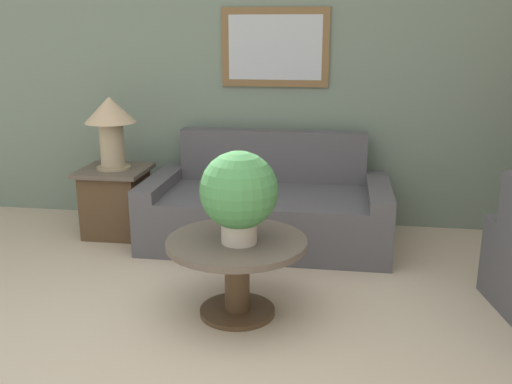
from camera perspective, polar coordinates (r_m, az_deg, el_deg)
The scene contains 6 objects.
wall_back at distance 5.09m, azimuth -0.70°, elevation 11.51°, with size 7.76×0.09×2.60m.
couch_main at distance 4.68m, azimuth 1.13°, elevation -1.73°, with size 1.96×0.98×0.87m.
coffee_table at distance 3.46m, azimuth -1.92°, elevation -6.84°, with size 0.85×0.85×0.49m.
side_table at distance 4.99m, azimuth -13.83°, elevation -0.85°, with size 0.55×0.55×0.58m.
table_lamp at distance 4.85m, azimuth -14.35°, elevation 6.90°, with size 0.42×0.42×0.60m.
potted_plant_on_table at distance 3.27m, azimuth -1.73°, elevation -0.09°, with size 0.46×0.46×0.55m.
Camera 1 is at (0.83, -2.17, 1.68)m, focal length 40.00 mm.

